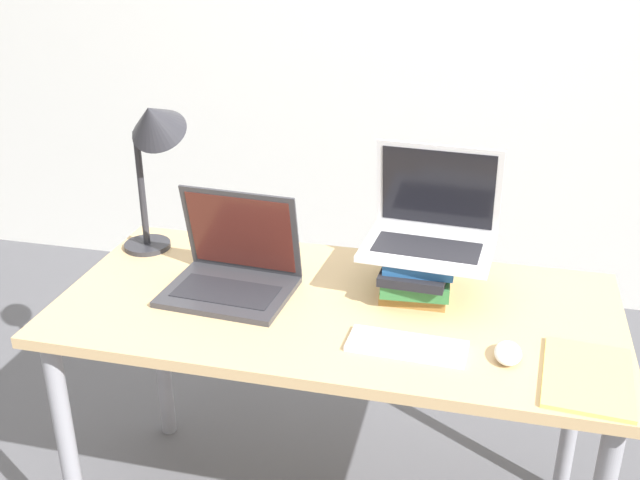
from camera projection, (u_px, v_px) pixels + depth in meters
wall_back at (421, 2)px, 3.19m from camera, size 8.00×0.05×2.70m
desk at (336, 332)px, 2.01m from camera, size 1.47×0.71×0.77m
laptop_left at (233, 271)px, 2.03m from camera, size 0.35×0.28×0.27m
book_stack at (418, 270)px, 2.01m from camera, size 0.20×0.28×0.13m
laptop_on_books at (431, 228)px, 1.99m from camera, size 0.35×0.28×0.27m
wireless_keyboard at (407, 346)px, 1.78m from camera, size 0.29×0.12×0.01m
mouse at (508, 353)px, 1.73m from camera, size 0.06×0.10×0.03m
notepad at (588, 377)px, 1.66m from camera, size 0.21×0.30×0.01m
desk_lamp at (152, 137)px, 2.10m from camera, size 0.23×0.20×0.50m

